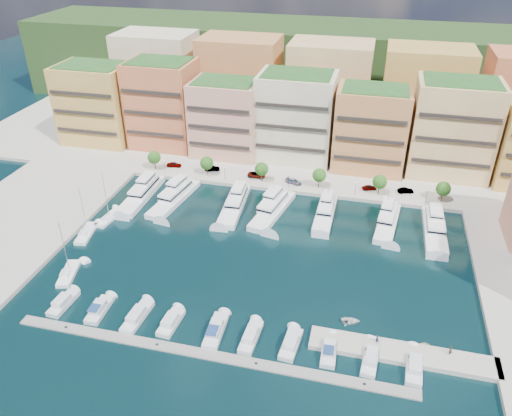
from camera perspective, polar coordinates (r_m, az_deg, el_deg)
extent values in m
plane|color=black|center=(111.16, 0.70, -5.64)|extent=(400.00, 400.00, 0.00)
cube|color=#9E998E|center=(164.37, 5.67, 6.95)|extent=(220.00, 64.00, 2.00)
cube|color=#1C3114|center=(208.92, 7.75, 12.08)|extent=(240.00, 40.00, 58.00)
cube|color=gray|center=(90.29, -5.76, -16.37)|extent=(72.00, 2.20, 0.35)
cube|color=#9E998E|center=(93.30, 16.34, -15.86)|extent=(32.00, 5.00, 2.00)
cube|color=gold|center=(170.37, -17.71, 11.21)|extent=(22.00, 16.00, 24.00)
cube|color=black|center=(163.80, -19.12, 10.21)|extent=(20.24, 0.50, 0.90)
cube|color=#1F4F1F|center=(166.94, -18.40, 15.20)|extent=(19.36, 14.08, 0.80)
cube|color=#BA5F3E|center=(161.79, -10.54, 11.52)|extent=(20.00, 16.00, 26.00)
cube|color=black|center=(154.75, -11.74, 10.50)|extent=(18.40, 0.50, 0.90)
cube|color=#1F4F1F|center=(158.00, -11.02, 16.10)|extent=(17.60, 14.08, 0.80)
cube|color=tan|center=(153.59, -3.45, 10.14)|extent=(20.00, 15.00, 22.00)
cube|color=black|center=(146.71, -4.33, 9.09)|extent=(18.40, 0.50, 0.90)
cube|color=#1F4F1F|center=(149.96, -3.58, 14.22)|extent=(17.60, 13.20, 0.80)
cube|color=#F2E8BB|center=(150.39, 4.57, 10.25)|extent=(22.00, 16.00, 25.00)
cube|color=black|center=(142.79, 4.00, 9.13)|extent=(20.24, 0.50, 0.90)
cube|color=#1F4F1F|center=(146.40, 4.78, 14.98)|extent=(19.36, 14.08, 0.80)
cube|color=#C67C4A|center=(147.27, 12.97, 8.68)|extent=(20.00, 15.00, 23.00)
cube|color=black|center=(140.08, 12.83, 7.54)|extent=(18.40, 0.50, 0.90)
cube|color=#1F4F1F|center=(143.38, 13.53, 13.08)|extent=(17.60, 13.20, 0.80)
cube|color=#EBC77C|center=(150.23, 21.52, 8.36)|extent=(22.00, 16.00, 26.00)
cube|color=black|center=(142.62, 21.80, 7.14)|extent=(20.24, 0.50, 0.90)
cube|color=#1F4F1F|center=(146.14, 22.53, 13.19)|extent=(19.36, 14.08, 0.80)
cube|color=#F2E8BB|center=(184.69, -11.11, 14.51)|extent=(26.00, 18.00, 30.00)
cube|color=#C67C4A|center=(174.68, -1.80, 14.13)|extent=(26.00, 18.00, 30.00)
cube|color=#EBC77C|center=(169.45, 8.31, 13.30)|extent=(26.00, 18.00, 30.00)
cube|color=gold|center=(169.46, 18.64, 12.03)|extent=(26.00, 18.00, 30.00)
cylinder|color=#473323|center=(148.99, -11.47, 4.91)|extent=(0.24, 0.24, 3.00)
sphere|color=#1A4C15|center=(148.05, -11.56, 5.69)|extent=(3.80, 3.80, 3.80)
cylinder|color=#473323|center=(143.30, -5.62, 4.32)|extent=(0.24, 0.24, 3.00)
sphere|color=#1A4C15|center=(142.32, -5.66, 5.13)|extent=(3.80, 3.80, 3.80)
cylinder|color=#473323|center=(139.23, 0.64, 3.64)|extent=(0.24, 0.24, 3.00)
sphere|color=#1A4C15|center=(138.22, 0.65, 4.47)|extent=(3.80, 3.80, 3.80)
cylinder|color=#473323|center=(136.91, 7.18, 2.89)|extent=(0.24, 0.24, 3.00)
sphere|color=#1A4C15|center=(135.88, 7.24, 3.73)|extent=(3.80, 3.80, 3.80)
cylinder|color=#473323|center=(136.45, 13.85, 2.08)|extent=(0.24, 0.24, 3.00)
sphere|color=#1A4C15|center=(135.41, 13.97, 2.91)|extent=(3.80, 3.80, 3.80)
cylinder|color=#473323|center=(137.85, 20.46, 1.25)|extent=(0.24, 0.24, 3.00)
sphere|color=#1A4C15|center=(136.83, 20.63, 2.07)|extent=(3.80, 3.80, 3.80)
cylinder|color=black|center=(145.33, -10.41, 4.56)|extent=(0.10, 0.10, 4.00)
sphere|color=#FFF2CC|center=(144.46, -10.49, 5.28)|extent=(0.30, 0.30, 0.30)
cylinder|color=black|center=(139.39, -3.59, 3.85)|extent=(0.10, 0.10, 4.00)
sphere|color=#FFF2CC|center=(138.48, -3.61, 4.60)|extent=(0.30, 0.30, 0.30)
cylinder|color=black|center=(135.60, 3.72, 3.03)|extent=(0.10, 0.10, 4.00)
sphere|color=#FFF2CC|center=(134.66, 3.75, 3.80)|extent=(0.30, 0.30, 0.30)
cylinder|color=black|center=(134.13, 11.30, 2.12)|extent=(0.10, 0.10, 4.00)
sphere|color=#FFF2CC|center=(133.18, 11.39, 2.90)|extent=(0.30, 0.30, 0.30)
cylinder|color=black|center=(135.07, 18.90, 1.18)|extent=(0.10, 0.10, 4.00)
sphere|color=#FFF2CC|center=(134.13, 19.05, 1.94)|extent=(0.30, 0.30, 0.30)
cube|color=white|center=(136.93, -12.97, 1.28)|extent=(4.85, 21.38, 2.30)
cube|color=white|center=(137.62, -12.70, 2.45)|extent=(3.97, 11.76, 1.80)
cube|color=black|center=(137.62, -12.70, 2.45)|extent=(4.03, 11.82, 0.55)
cube|color=white|center=(138.24, -12.48, 3.36)|extent=(2.91, 6.42, 1.40)
cylinder|color=#B2B2B7|center=(138.55, -12.33, 4.18)|extent=(0.14, 0.14, 1.80)
cube|color=white|center=(133.41, -9.34, 0.86)|extent=(7.63, 21.52, 2.30)
cube|color=white|center=(134.10, -9.08, 2.05)|extent=(5.46, 12.01, 1.80)
cube|color=black|center=(134.10, -9.08, 2.05)|extent=(5.53, 12.08, 0.55)
cube|color=white|center=(134.72, -8.88, 2.98)|extent=(3.69, 6.65, 1.40)
cylinder|color=#B2B2B7|center=(135.02, -8.73, 3.83)|extent=(0.14, 0.14, 1.80)
cube|color=black|center=(133.63, -9.33, 0.69)|extent=(7.69, 21.58, 0.35)
cube|color=white|center=(128.65, -2.53, 0.06)|extent=(5.87, 20.72, 2.30)
cube|color=white|center=(129.32, -2.30, 1.30)|extent=(4.47, 11.47, 1.80)
cube|color=black|center=(129.32, -2.30, 1.30)|extent=(4.54, 11.54, 0.55)
cube|color=white|center=(129.92, -2.12, 2.26)|extent=(3.14, 6.30, 1.40)
cylinder|color=#B2B2B7|center=(130.21, -1.99, 3.12)|extent=(0.14, 0.14, 1.80)
cube|color=white|center=(126.57, 1.88, -0.48)|extent=(8.58, 20.92, 2.30)
cube|color=white|center=(127.24, 2.09, 0.77)|extent=(6.00, 11.75, 1.80)
cube|color=black|center=(127.24, 2.09, 0.77)|extent=(6.07, 11.82, 0.55)
cube|color=white|center=(127.85, 2.25, 1.75)|extent=(3.99, 6.55, 1.40)
cylinder|color=#B2B2B7|center=(128.14, 2.38, 2.63)|extent=(0.14, 0.14, 1.80)
cube|color=white|center=(126.19, 7.88, -0.89)|extent=(4.40, 17.58, 2.30)
cube|color=white|center=(126.65, 8.04, 0.30)|extent=(3.57, 9.68, 1.80)
cube|color=black|center=(126.65, 8.04, 0.30)|extent=(3.63, 9.74, 0.55)
cube|color=white|center=(127.07, 8.16, 1.24)|extent=(2.59, 5.28, 1.40)
cylinder|color=#B2B2B7|center=(127.22, 8.27, 2.09)|extent=(0.14, 0.14, 1.80)
cube|color=black|center=(126.42, 7.86, -1.06)|extent=(4.45, 17.63, 0.35)
cube|color=white|center=(125.72, 14.76, -1.84)|extent=(6.38, 18.77, 2.30)
cube|color=white|center=(126.24, 14.89, -0.61)|extent=(4.65, 10.46, 1.80)
cube|color=black|center=(126.24, 14.89, -0.61)|extent=(4.72, 10.52, 0.55)
cube|color=white|center=(126.72, 15.00, 0.34)|extent=(3.19, 5.78, 1.40)
cylinder|color=#B2B2B7|center=(126.92, 15.10, 1.21)|extent=(0.14, 0.14, 1.80)
cube|color=white|center=(126.09, 19.68, -2.62)|extent=(4.94, 20.03, 2.30)
cube|color=white|center=(126.74, 19.79, -1.36)|extent=(4.02, 11.02, 1.80)
cube|color=black|center=(126.74, 19.79, -1.36)|extent=(4.08, 11.09, 0.55)
cube|color=white|center=(127.32, 19.87, -0.37)|extent=(2.93, 6.02, 1.40)
cylinder|color=#B2B2B7|center=(127.59, 19.96, 0.51)|extent=(0.14, 0.14, 1.80)
cube|color=silver|center=(105.65, -21.12, -10.21)|extent=(3.01, 7.61, 1.40)
cube|color=silver|center=(104.62, -21.37, -9.80)|extent=(2.23, 3.69, 1.10)
cube|color=black|center=(105.68, -20.91, -9.41)|extent=(1.89, 0.20, 0.55)
cube|color=silver|center=(101.91, -17.43, -11.13)|extent=(3.06, 7.68, 1.40)
cube|color=silver|center=(100.85, -17.65, -10.71)|extent=(2.29, 3.72, 1.10)
cube|color=black|center=(101.95, -17.21, -10.29)|extent=(1.97, 0.19, 0.55)
cube|color=navy|center=(99.86, -17.98, -10.81)|extent=(2.01, 2.35, 0.12)
cube|color=silver|center=(98.59, -13.37, -12.08)|extent=(3.22, 9.02, 1.40)
cube|color=silver|center=(97.45, -13.58, -11.69)|extent=(2.36, 4.38, 1.10)
cube|color=black|center=(98.75, -13.11, -11.14)|extent=(1.95, 0.21, 0.55)
cube|color=silver|center=(96.18, -9.68, -12.89)|extent=(3.19, 7.39, 1.40)
cube|color=silver|center=(95.06, -9.83, -12.47)|extent=(2.35, 3.60, 1.10)
cube|color=black|center=(96.18, -9.48, -12.01)|extent=(1.98, 0.22, 0.55)
cube|color=silver|center=(93.68, -4.62, -13.91)|extent=(3.12, 9.04, 1.40)
cube|color=silver|center=(92.47, -4.74, -13.52)|extent=(2.33, 4.37, 1.10)
cube|color=black|center=(93.86, -4.39, -12.90)|extent=(2.00, 0.18, 0.55)
cube|color=navy|center=(91.27, -4.98, -13.74)|extent=(2.05, 2.75, 0.12)
cube|color=silver|center=(92.29, -0.59, -14.63)|extent=(2.94, 8.23, 1.40)
cube|color=silver|center=(91.09, -0.66, -14.24)|extent=(2.17, 3.99, 1.10)
cube|color=black|center=(92.39, -0.40, -13.65)|extent=(1.84, 0.19, 0.55)
cube|color=silver|center=(91.29, 4.00, -15.37)|extent=(3.30, 7.76, 1.40)
cube|color=silver|center=(90.09, 3.98, -14.97)|extent=(2.39, 3.79, 1.10)
cube|color=black|center=(91.33, 4.15, -14.41)|extent=(1.94, 0.26, 0.55)
cube|color=silver|center=(90.87, 8.34, -15.98)|extent=(2.72, 7.30, 1.40)
cube|color=silver|center=(89.68, 8.38, -15.58)|extent=(2.07, 3.52, 1.10)
cube|color=black|center=(90.87, 8.47, -15.04)|extent=(1.84, 0.14, 0.55)
cube|color=navy|center=(88.60, 8.33, -15.74)|extent=(1.83, 2.21, 0.12)
cube|color=silver|center=(90.96, 12.94, -16.53)|extent=(3.12, 8.17, 1.40)
cube|color=silver|center=(89.75, 13.02, -16.15)|extent=(2.24, 3.98, 1.10)
cube|color=black|center=(91.04, 13.05, -15.53)|extent=(1.78, 0.25, 0.55)
cube|color=silver|center=(91.62, 17.60, -16.98)|extent=(3.10, 8.24, 1.40)
cube|color=silver|center=(90.41, 17.74, -16.60)|extent=(2.29, 4.00, 1.10)
cube|color=black|center=(91.71, 17.68, -15.98)|extent=(1.92, 0.20, 0.55)
cube|color=white|center=(129.39, -16.46, -1.19)|extent=(3.76, 8.83, 1.20)
cube|color=white|center=(128.31, -16.70, -1.04)|extent=(1.88, 2.33, 0.60)
cylinder|color=#B2B2B7|center=(126.48, -16.80, 1.45)|extent=(0.14, 0.14, 12.00)
cylinder|color=#B2B2B7|center=(127.65, -16.83, -0.87)|extent=(0.59, 3.83, 0.10)
cube|color=white|center=(124.99, -18.80, -2.84)|extent=(4.42, 9.45, 1.20)
cube|color=white|center=(123.90, -19.08, -2.71)|extent=(2.07, 2.54, 0.60)
cylinder|color=#B2B2B7|center=(121.97, -19.21, -0.13)|extent=(0.14, 0.14, 12.00)
cylinder|color=#B2B2B7|center=(123.22, -19.24, -2.55)|extent=(0.85, 4.04, 0.10)
cube|color=white|center=(113.11, -20.60, -7.10)|extent=(4.95, 9.19, 1.20)
cube|color=white|center=(112.04, -20.92, -7.00)|extent=(2.18, 2.55, 0.60)
cylinder|color=#B2B2B7|center=(109.69, -21.10, -4.23)|extent=(0.14, 0.14, 12.00)
cylinder|color=#B2B2B7|center=(111.36, -21.10, -6.84)|extent=(1.10, 3.84, 0.10)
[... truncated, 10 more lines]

